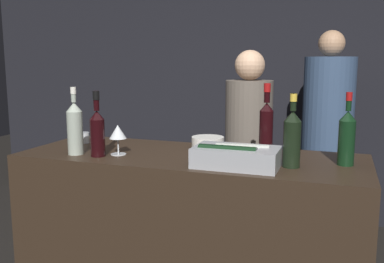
% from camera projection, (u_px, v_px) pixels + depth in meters
% --- Properties ---
extents(wall_back_chalkboard, '(6.40, 0.06, 2.80)m').
position_uv_depth(wall_back_chalkboard, '(264.00, 78.00, 4.27)').
color(wall_back_chalkboard, black).
rests_on(wall_back_chalkboard, ground_plane).
extents(bar_counter, '(1.81, 0.66, 1.08)m').
position_uv_depth(bar_counter, '(190.00, 251.00, 2.34)').
color(bar_counter, '#2D2116').
rests_on(bar_counter, ground_plane).
extents(ice_bin_with_bottles, '(0.39, 0.23, 0.11)m').
position_uv_depth(ice_bin_with_bottles, '(236.00, 156.00, 1.99)').
color(ice_bin_with_bottles, '#9EA0A5').
rests_on(ice_bin_with_bottles, bar_counter).
extents(bowl_white, '(0.18, 0.18, 0.07)m').
position_uv_depth(bowl_white, '(208.00, 143.00, 2.38)').
color(bowl_white, silver).
rests_on(bowl_white, bar_counter).
extents(wine_glass, '(0.09, 0.09, 0.16)m').
position_uv_depth(wine_glass, '(118.00, 133.00, 2.24)').
color(wine_glass, silver).
rests_on(wine_glass, bar_counter).
extents(candle_votive, '(0.08, 0.08, 0.06)m').
position_uv_depth(candle_votive, '(83.00, 138.00, 2.58)').
color(candle_votive, silver).
rests_on(candle_votive, bar_counter).
extents(red_wine_bottle_tall, '(0.07, 0.07, 0.37)m').
position_uv_depth(red_wine_bottle_tall, '(266.00, 124.00, 2.28)').
color(red_wine_bottle_tall, black).
rests_on(red_wine_bottle_tall, bar_counter).
extents(red_wine_bottle_black_foil, '(0.08, 0.08, 0.34)m').
position_uv_depth(red_wine_bottle_black_foil, '(97.00, 130.00, 2.20)').
color(red_wine_bottle_black_foil, black).
rests_on(red_wine_bottle_black_foil, bar_counter).
extents(white_wine_bottle, '(0.08, 0.08, 0.36)m').
position_uv_depth(white_wine_bottle, '(75.00, 127.00, 2.25)').
color(white_wine_bottle, '#9EA899').
rests_on(white_wine_bottle, bar_counter).
extents(champagne_bottle, '(0.08, 0.08, 0.34)m').
position_uv_depth(champagne_bottle, '(292.00, 137.00, 1.97)').
color(champagne_bottle, black).
rests_on(champagne_bottle, bar_counter).
extents(red_wine_bottle_burgundy, '(0.08, 0.08, 0.35)m').
position_uv_depth(red_wine_bottle_burgundy, '(347.00, 136.00, 2.01)').
color(red_wine_bottle_burgundy, black).
rests_on(red_wine_bottle_burgundy, bar_counter).
extents(person_in_hoodie, '(0.41, 0.41, 1.81)m').
position_uv_depth(person_in_hoodie, '(327.00, 130.00, 3.53)').
color(person_in_hoodie, black).
rests_on(person_in_hoodie, ground_plane).
extents(person_blond_tee, '(0.33, 0.33, 1.64)m').
position_uv_depth(person_blond_tee, '(248.00, 152.00, 3.06)').
color(person_blond_tee, black).
rests_on(person_blond_tee, ground_plane).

